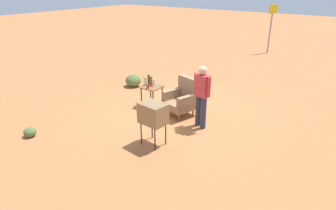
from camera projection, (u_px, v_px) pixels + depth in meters
The scene contains 13 objects.
ground_plane at pixel (177, 112), 8.50m from camera, with size 60.00×60.00×0.00m, color #B76B3D.
armchair at pixel (183, 98), 8.19m from camera, with size 0.95×0.96×1.06m.
side_table at pixel (152, 89), 8.70m from camera, with size 0.56×0.56×0.64m.
tv_on_stand at pixel (153, 114), 6.54m from camera, with size 0.64×0.50×1.03m.
person_standing at pixel (202, 93), 7.30m from camera, with size 0.55×0.32×1.64m.
road_sign at pixel (271, 26), 14.95m from camera, with size 0.33×0.33×2.44m.
soda_can_red at pixel (148, 86), 8.49m from camera, with size 0.07×0.07×0.12m, color red.
bottle_short_clear at pixel (154, 83), 8.68m from camera, with size 0.06×0.06×0.20m, color silver.
bottle_wine_green at pixel (149, 80), 8.73m from camera, with size 0.07×0.07×0.32m, color #1E5623.
bottle_tall_amber at pixel (151, 81), 8.63m from camera, with size 0.07×0.07×0.30m, color brown.
flower_vase at pixel (145, 80), 8.72m from camera, with size 0.14×0.09×0.27m.
shrub_near at pixel (133, 81), 10.51m from camera, with size 0.56×0.56×0.43m, color #516B38.
shrub_mid at pixel (30, 132), 7.14m from camera, with size 0.30×0.30×0.23m, color #516B38.
Camera 1 is at (4.28, -6.44, 3.54)m, focal length 31.11 mm.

